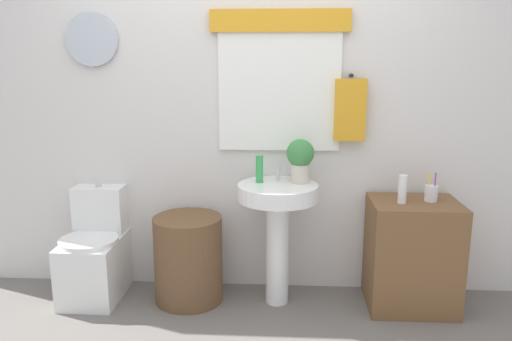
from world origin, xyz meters
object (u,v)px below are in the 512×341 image
laundry_hamper (188,259)px  toilet (96,255)px  potted_plant (300,158)px  pedestal_sink (278,215)px  toothbrush_cup (431,193)px  lotion_bottle (403,189)px  wooden_cabinet (412,255)px  soap_bottle (259,169)px

laundry_hamper → toilet: bearing=177.2°
toilet → potted_plant: bearing=1.2°
pedestal_sink → toothbrush_cup: (0.96, 0.02, 0.16)m
laundry_hamper → toothbrush_cup: 1.62m
toilet → laundry_hamper: size_ratio=1.30×
laundry_hamper → lotion_bottle: bearing=-1.7°
potted_plant → wooden_cabinet: bearing=-4.7°
toilet → soap_bottle: bearing=1.0°
pedestal_sink → wooden_cabinet: size_ratio=1.14×
potted_plant → lotion_bottle: bearing=-9.0°
soap_bottle → potted_plant: size_ratio=0.63×
laundry_hamper → soap_bottle: 0.77m
lotion_bottle → wooden_cabinet: bearing=22.5°
lotion_bottle → soap_bottle: bearing=174.2°
laundry_hamper → potted_plant: 1.00m
toilet → pedestal_sink: size_ratio=0.93×
soap_bottle → laundry_hamper: bearing=-173.9°
laundry_hamper → pedestal_sink: pedestal_sink is taller
pedestal_sink → potted_plant: size_ratio=2.86×
wooden_cabinet → toothbrush_cup: toothbrush_cup is taller
pedestal_sink → lotion_bottle: size_ratio=4.51×
toilet → wooden_cabinet: (2.10, -0.03, 0.07)m
wooden_cabinet → potted_plant: 0.95m
toilet → laundry_hamper: (0.64, -0.03, 0.00)m
soap_bottle → toothbrush_cup: soap_bottle is taller
toilet → potted_plant: 1.53m
pedestal_sink → lotion_bottle: bearing=-3.0°
laundry_hamper → soap_bottle: bearing=6.1°
wooden_cabinet → soap_bottle: 1.13m
laundry_hamper → wooden_cabinet: (1.45, 0.00, 0.07)m
soap_bottle → wooden_cabinet: bearing=-2.9°
toilet → pedestal_sink: pedestal_sink is taller
potted_plant → laundry_hamper: bearing=-175.3°
toothbrush_cup → lotion_bottle: bearing=-162.8°
pedestal_sink → laundry_hamper: bearing=180.0°
wooden_cabinet → potted_plant: potted_plant is taller
potted_plant → soap_bottle: bearing=-177.8°
wooden_cabinet → lotion_bottle: 0.45m
potted_plant → toothbrush_cup: size_ratio=1.52×
pedestal_sink → toothbrush_cup: size_ratio=4.35×
potted_plant → toothbrush_cup: potted_plant is taller
laundry_hamper → potted_plant: bearing=4.7°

